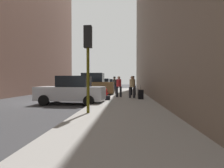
% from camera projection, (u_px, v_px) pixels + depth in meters
% --- Properties ---
extents(ground_plane, '(120.00, 120.00, 0.00)m').
position_uv_depth(ground_plane, '(40.00, 102.00, 12.39)').
color(ground_plane, '#38383A').
extents(sidewalk, '(4.00, 40.00, 0.15)m').
position_uv_depth(sidewalk, '(125.00, 101.00, 11.92)').
color(sidewalk, gray).
rests_on(sidewalk, ground_plane).
extents(parked_silver_sedan, '(4.26, 2.17, 1.79)m').
position_uv_depth(parked_silver_sedan, '(72.00, 91.00, 11.12)').
color(parked_silver_sedan, '#B7BABF').
rests_on(parked_silver_sedan, ground_plane).
extents(parked_bronze_suv, '(4.63, 2.12, 2.25)m').
position_uv_depth(parked_bronze_suv, '(92.00, 85.00, 17.47)').
color(parked_bronze_suv, brown).
rests_on(parked_bronze_suv, ground_plane).
extents(parked_blue_sedan, '(4.26, 2.17, 1.79)m').
position_uv_depth(parked_blue_sedan, '(101.00, 85.00, 24.49)').
color(parked_blue_sedan, navy).
rests_on(parked_blue_sedan, ground_plane).
extents(parked_gray_coupe, '(4.22, 2.09, 1.79)m').
position_uv_depth(parked_gray_coupe, '(107.00, 84.00, 31.45)').
color(parked_gray_coupe, slate).
rests_on(parked_gray_coupe, ground_plane).
extents(parked_red_hatchback, '(4.26, 2.18, 1.79)m').
position_uv_depth(parked_red_hatchback, '(110.00, 84.00, 38.66)').
color(parked_red_hatchback, '#B2191E').
rests_on(parked_red_hatchback, ground_plane).
extents(parked_dark_green_sedan, '(4.23, 2.11, 1.79)m').
position_uv_depth(parked_dark_green_sedan, '(112.00, 83.00, 45.04)').
color(parked_dark_green_sedan, '#193828').
rests_on(parked_dark_green_sedan, ground_plane).
extents(fire_hydrant, '(0.42, 0.22, 0.70)m').
position_uv_depth(fire_hydrant, '(106.00, 93.00, 14.33)').
color(fire_hydrant, red).
rests_on(fire_hydrant, sidewalk).
extents(traffic_light, '(0.32, 0.32, 3.60)m').
position_uv_depth(traffic_light, '(88.00, 50.00, 7.22)').
color(traffic_light, '#514C0F').
rests_on(traffic_light, sidewalk).
extents(pedestrian_in_tan_coat, '(0.50, 0.41, 1.71)m').
position_uv_depth(pedestrian_in_tan_coat, '(132.00, 86.00, 13.59)').
color(pedestrian_in_tan_coat, black).
rests_on(pedestrian_in_tan_coat, sidewalk).
extents(pedestrian_with_fedora, '(0.52, 0.47, 1.78)m').
position_uv_depth(pedestrian_with_fedora, '(133.00, 85.00, 16.25)').
color(pedestrian_with_fedora, black).
rests_on(pedestrian_with_fedora, sidewalk).
extents(pedestrian_with_beanie, '(0.53, 0.50, 1.78)m').
position_uv_depth(pedestrian_with_beanie, '(114.00, 84.00, 18.39)').
color(pedestrian_with_beanie, '#333338').
rests_on(pedestrian_with_beanie, sidewalk).
extents(pedestrian_in_red_jacket, '(0.53, 0.50, 1.71)m').
position_uv_depth(pedestrian_in_red_jacket, '(119.00, 85.00, 14.40)').
color(pedestrian_in_red_jacket, black).
rests_on(pedestrian_in_red_jacket, sidewalk).
extents(rolling_suitcase, '(0.39, 0.58, 1.04)m').
position_uv_depth(rolling_suitcase, '(141.00, 94.00, 12.77)').
color(rolling_suitcase, black).
rests_on(rolling_suitcase, sidewalk).
extents(duffel_bag, '(0.32, 0.44, 0.28)m').
position_uv_depth(duffel_bag, '(108.00, 98.00, 12.24)').
color(duffel_bag, black).
rests_on(duffel_bag, sidewalk).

